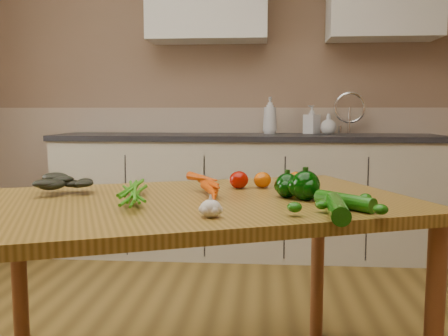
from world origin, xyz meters
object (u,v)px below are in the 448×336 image
tomato_c (296,179)px  garlic_bulb (211,208)px  tomato_a (239,180)px  pepper_a (287,185)px  leafy_greens (65,181)px  zucchini_a (344,201)px  soap_bottle_b (312,120)px  soap_bottle_c (329,124)px  carrot_bunch (185,187)px  pepper_b (305,182)px  soap_bottle_a (270,115)px  table (204,223)px  tomato_b (262,180)px  zucchini_b (337,208)px  pepper_c (305,186)px

tomato_c → garlic_bulb: bearing=-114.7°
tomato_a → pepper_a: bearing=-46.3°
leafy_greens → tomato_a: bearing=16.9°
tomato_c → zucchini_a: bearing=-74.5°
soap_bottle_b → pepper_a: soap_bottle_b is taller
leafy_greens → soap_bottle_c: bearing=59.5°
carrot_bunch → tomato_a: bearing=29.4°
pepper_b → soap_bottle_c: bearing=80.4°
soap_bottle_a → table: bearing=-101.1°
soap_bottle_a → tomato_b: size_ratio=4.05×
garlic_bulb → tomato_c: size_ratio=0.91×
carrot_bunch → tomato_c: 0.49m
soap_bottle_b → tomato_b: (-0.37, -1.91, -0.21)m
soap_bottle_b → tomato_b: bearing=-60.5°
pepper_b → table: bearing=-154.5°
zucchini_a → soap_bottle_b: bearing=87.3°
tomato_a → tomato_b: bearing=15.1°
pepper_b → tomato_c: (-0.03, 0.13, -0.01)m
table → zucchini_b: zucchini_b is taller
zucchini_b → pepper_b: bearing=97.1°
garlic_bulb → table: bearing=100.5°
soap_bottle_b → garlic_bulb: 2.54m
soap_bottle_a → tomato_b: (-0.05, -1.86, -0.24)m
soap_bottle_b → soap_bottle_c: 0.14m
pepper_c → pepper_b: bearing=86.2°
soap_bottle_b → tomato_a: (-0.46, -1.93, -0.21)m
table → pepper_b: (0.36, 0.17, 0.13)m
leafy_greens → pepper_b: bearing=8.0°
tomato_c → carrot_bunch: bearing=-145.4°
soap_bottle_a → zucchini_a: size_ratio=1.32×
tomato_c → zucchini_b: bearing=-82.0°
table → tomato_b: bearing=31.2°
table → garlic_bulb: 0.33m
zucchini_b → zucchini_a: bearing=72.8°
garlic_bulb → pepper_b: 0.57m
table → leafy_greens: size_ratio=8.16×
carrot_bunch → tomato_a: (0.18, 0.22, -0.00)m
soap_bottle_b → zucchini_b: bearing=-53.1°
soap_bottle_a → soap_bottle_c: bearing=-7.5°
garlic_bulb → tomato_a: bearing=84.5°
tomato_b → leafy_greens: bearing=-163.4°
tomato_b → zucchini_a: tomato_b is taller
pepper_b → tomato_a: size_ratio=1.06×
carrot_bunch → tomato_b: carrot_bunch is taller
table → zucchini_b: size_ratio=6.90×
zucchini_a → zucchini_b: bearing=-107.2°
garlic_bulb → tomato_b: size_ratio=0.89×
soap_bottle_b → tomato_c: 1.90m
garlic_bulb → pepper_b: (0.31, 0.48, 0.01)m
soap_bottle_b → tomato_c: soap_bottle_b is taller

